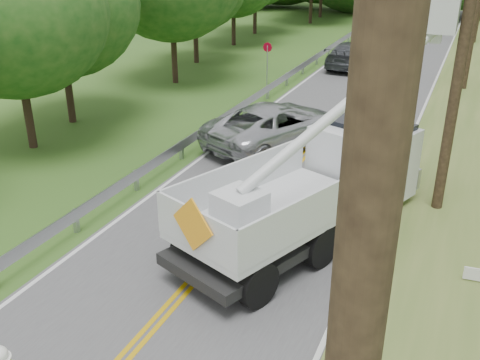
% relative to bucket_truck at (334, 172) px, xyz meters
% --- Properties ---
extents(road, '(7.20, 96.00, 0.03)m').
position_rel_bucket_truck_xyz_m(road, '(-2.31, 6.84, -1.66)').
color(road, '#4D4D4F').
rests_on(road, ground).
extents(guardrail, '(0.18, 48.00, 0.77)m').
position_rel_bucket_truck_xyz_m(guardrail, '(-6.33, 7.75, -1.12)').
color(guardrail, '#A0A0A8').
rests_on(guardrail, ground).
extents(utility_poles, '(1.60, 43.30, 10.00)m').
position_rel_bucket_truck_xyz_m(utility_poles, '(2.69, 9.86, 3.60)').
color(utility_poles, black).
rests_on(utility_poles, ground).
extents(bucket_truck, '(5.58, 8.09, 7.42)m').
position_rel_bucket_truck_xyz_m(bucket_truck, '(0.00, 0.00, 0.00)').
color(bucket_truck, black).
rests_on(bucket_truck, road).
extents(suv_silver, '(5.06, 6.82, 1.72)m').
position_rel_bucket_truck_xyz_m(suv_silver, '(-3.65, 5.48, -0.79)').
color(suv_silver, '#B0B3B8').
rests_on(suv_silver, road).
extents(suv_darkgrey, '(2.62, 5.61, 1.58)m').
position_rel_bucket_truck_xyz_m(suv_darkgrey, '(-4.14, 20.76, -0.86)').
color(suv_darkgrey, '#3E4146').
rests_on(suv_darkgrey, road).
extents(stop_sign_permanent, '(0.52, 0.06, 2.45)m').
position_rel_bucket_truck_xyz_m(stop_sign_permanent, '(-7.26, 13.95, -0.05)').
color(stop_sign_permanent, '#A0A0A8').
rests_on(stop_sign_permanent, ground).
extents(yard_sign, '(0.46, 0.06, 0.66)m').
position_rel_bucket_truck_xyz_m(yard_sign, '(3.81, -1.82, -1.20)').
color(yard_sign, white).
rests_on(yard_sign, ground).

